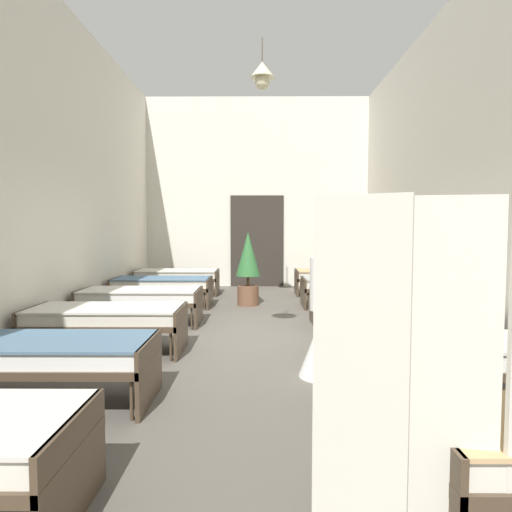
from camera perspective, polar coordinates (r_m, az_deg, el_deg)
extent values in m
cube|color=#59544C|center=(6.54, -0.05, -10.62)|extent=(6.40, 11.75, 0.10)
cube|color=silver|center=(12.04, 0.13, 8.01)|extent=(6.20, 0.20, 4.96)
cube|color=silver|center=(7.09, -25.58, 10.74)|extent=(0.20, 11.15, 4.96)
cube|color=silver|center=(7.05, 25.63, 10.77)|extent=(0.20, 11.15, 4.96)
cube|color=#2D2823|center=(11.89, 0.13, 1.90)|extent=(1.40, 0.06, 2.40)
cylinder|color=brown|center=(8.88, 0.79, 24.71)|extent=(0.02, 0.02, 0.41)
cone|color=beige|center=(8.76, 0.79, 22.54)|extent=(0.44, 0.44, 0.28)
sphere|color=beige|center=(8.69, 0.79, 21.17)|extent=(0.28, 0.28, 0.28)
cylinder|color=#473828|center=(3.15, -20.34, -22.77)|extent=(0.03, 0.03, 0.34)
cube|color=#473828|center=(2.78, -21.99, -23.89)|extent=(0.04, 0.84, 0.57)
cylinder|color=#473828|center=(3.12, 19.40, -22.99)|extent=(0.03, 0.03, 0.34)
cube|color=#473828|center=(2.75, 20.84, -24.17)|extent=(0.04, 0.84, 0.57)
cylinder|color=#473828|center=(3.94, -15.48, -17.16)|extent=(0.03, 0.03, 0.34)
cylinder|color=#473828|center=(4.59, -12.96, -14.06)|extent=(0.03, 0.03, 0.34)
cube|color=#473828|center=(4.49, -25.21, -12.00)|extent=(1.90, 0.84, 0.07)
cube|color=#473828|center=(4.21, -13.32, -14.04)|extent=(0.04, 0.84, 0.57)
cube|color=white|center=(4.47, -25.25, -10.70)|extent=(1.82, 0.78, 0.14)
cube|color=slate|center=(4.45, -25.27, -9.67)|extent=(1.86, 0.82, 0.02)
cylinder|color=#473828|center=(3.91, 14.88, -17.27)|extent=(0.03, 0.03, 0.34)
cylinder|color=#473828|center=(4.58, 12.55, -14.12)|extent=(0.03, 0.03, 0.34)
cube|color=#473828|center=(4.46, 24.86, -12.11)|extent=(1.90, 0.84, 0.07)
cube|color=#473828|center=(4.19, 12.81, -14.12)|extent=(0.04, 0.84, 0.57)
cube|color=white|center=(4.43, 24.89, -10.80)|extent=(1.82, 0.78, 0.14)
cube|color=beige|center=(4.41, 24.92, -9.77)|extent=(1.86, 0.82, 0.02)
cylinder|color=#473828|center=(6.02, -27.48, -10.12)|extent=(0.03, 0.03, 0.34)
cylinder|color=#473828|center=(6.65, -24.56, -8.76)|extent=(0.03, 0.03, 0.34)
cylinder|color=#473828|center=(5.44, -10.73, -11.21)|extent=(0.03, 0.03, 0.34)
cylinder|color=#473828|center=(6.13, -9.42, -9.51)|extent=(0.03, 0.03, 0.34)
cube|color=#473828|center=(5.96, -18.40, -8.02)|extent=(1.90, 0.84, 0.07)
cube|color=#473828|center=(6.33, -26.47, -8.34)|extent=(0.04, 0.84, 0.57)
cube|color=#473828|center=(5.75, -9.45, -9.20)|extent=(0.04, 0.84, 0.57)
cube|color=silver|center=(5.94, -18.42, -7.02)|extent=(1.82, 0.78, 0.14)
cube|color=beige|center=(5.92, -18.44, -6.24)|extent=(1.86, 0.82, 0.02)
cylinder|color=#473828|center=(5.43, 10.49, -11.26)|extent=(0.03, 0.03, 0.34)
cylinder|color=#473828|center=(6.12, 9.29, -9.54)|extent=(0.03, 0.03, 0.34)
cylinder|color=#473828|center=(5.98, 27.41, -10.21)|extent=(0.03, 0.03, 0.34)
cylinder|color=#473828|center=(6.61, 24.54, -8.83)|extent=(0.03, 0.03, 0.34)
cube|color=#473828|center=(5.93, 18.28, -8.07)|extent=(1.90, 0.84, 0.07)
cube|color=#473828|center=(5.73, 9.27, -9.23)|extent=(0.04, 0.84, 0.57)
cube|color=#473828|center=(6.29, 26.43, -8.41)|extent=(0.04, 0.84, 0.57)
cube|color=silver|center=(5.91, 18.30, -7.07)|extent=(1.82, 0.78, 0.14)
cube|color=beige|center=(5.90, 18.31, -6.29)|extent=(1.86, 0.82, 0.02)
cylinder|color=#473828|center=(7.46, -21.61, -7.36)|extent=(0.03, 0.03, 0.34)
cylinder|color=#473828|center=(8.12, -19.71, -6.43)|extent=(0.03, 0.03, 0.34)
cylinder|color=#473828|center=(7.00, -8.16, -7.84)|extent=(0.03, 0.03, 0.34)
cylinder|color=#473828|center=(7.70, -7.36, -6.79)|extent=(0.03, 0.03, 0.34)
cube|color=#473828|center=(7.49, -14.39, -5.58)|extent=(1.90, 0.84, 0.07)
cube|color=#473828|center=(7.79, -21.05, -6.01)|extent=(0.04, 0.84, 0.57)
cube|color=#473828|center=(7.32, -7.28, -6.40)|extent=(0.04, 0.84, 0.57)
cube|color=white|center=(7.47, -14.41, -4.78)|extent=(1.82, 0.78, 0.14)
cube|color=beige|center=(7.46, -14.42, -4.16)|extent=(1.86, 0.82, 0.02)
cylinder|color=#473828|center=(6.99, 8.13, -7.86)|extent=(0.03, 0.03, 0.34)
cylinder|color=#473828|center=(7.69, 7.40, -6.80)|extent=(0.03, 0.03, 0.34)
cylinder|color=#473828|center=(7.43, 21.66, -7.40)|extent=(0.03, 0.03, 0.34)
cylinder|color=#473828|center=(8.09, 19.80, -6.47)|extent=(0.03, 0.03, 0.34)
cube|color=#473828|center=(7.47, 14.42, -5.61)|extent=(1.90, 0.84, 0.07)
cube|color=#473828|center=(7.31, 7.28, -6.41)|extent=(0.04, 0.84, 0.57)
cube|color=#473828|center=(7.76, 21.13, -6.05)|extent=(0.04, 0.84, 0.57)
cube|color=white|center=(7.45, 14.44, -4.81)|extent=(1.82, 0.78, 0.14)
cube|color=slate|center=(7.44, 14.45, -4.18)|extent=(1.86, 0.82, 0.02)
cylinder|color=#473828|center=(8.96, -17.72, -5.46)|extent=(0.03, 0.03, 0.34)
cylinder|color=#473828|center=(9.64, -16.39, -4.80)|extent=(0.03, 0.03, 0.34)
cylinder|color=#473828|center=(8.59, -6.55, -5.70)|extent=(0.03, 0.03, 0.34)
cylinder|color=#473828|center=(9.29, -6.02, -4.98)|extent=(0.03, 0.03, 0.34)
cube|color=#473828|center=(9.05, -11.78, -3.96)|extent=(1.90, 0.84, 0.07)
cube|color=#473828|center=(9.30, -17.40, -4.39)|extent=(0.04, 0.84, 0.57)
cube|color=#473828|center=(8.91, -5.90, -4.59)|extent=(0.04, 0.84, 0.57)
cube|color=silver|center=(9.04, -11.79, -3.30)|extent=(1.82, 0.78, 0.14)
cube|color=slate|center=(9.03, -11.79, -2.78)|extent=(1.86, 0.82, 0.02)
cylinder|color=#473828|center=(8.58, 6.65, -5.71)|extent=(0.03, 0.03, 0.34)
cylinder|color=#473828|center=(9.28, 6.16, -4.99)|extent=(0.03, 0.03, 0.34)
cylinder|color=#473828|center=(8.94, 17.86, -5.49)|extent=(0.03, 0.03, 0.34)
cylinder|color=#473828|center=(9.62, 16.57, -4.82)|extent=(0.03, 0.03, 0.34)
cube|color=#473828|center=(9.03, 11.92, -3.98)|extent=(1.90, 0.84, 0.07)
cube|color=#473828|center=(8.91, 6.02, -4.60)|extent=(0.04, 0.84, 0.57)
cube|color=#473828|center=(9.28, 17.56, -4.42)|extent=(0.04, 0.84, 0.57)
cube|color=silver|center=(9.02, 11.92, -3.32)|extent=(1.82, 0.78, 0.14)
cube|color=#9E9E93|center=(9.01, 11.93, -2.80)|extent=(1.86, 0.82, 0.02)
cylinder|color=#473828|center=(10.50, -14.97, -4.09)|extent=(0.03, 0.03, 0.34)
cylinder|color=#473828|center=(11.19, -14.00, -3.61)|extent=(0.03, 0.03, 0.34)
cylinder|color=#473828|center=(10.18, -5.46, -4.22)|extent=(0.03, 0.03, 0.34)
cylinder|color=#473828|center=(10.89, -5.07, -3.71)|extent=(0.03, 0.03, 0.34)
cube|color=#473828|center=(10.63, -9.94, -2.82)|extent=(1.90, 0.84, 0.07)
cube|color=#473828|center=(10.85, -14.78, -3.22)|extent=(0.04, 0.84, 0.57)
cube|color=#473828|center=(10.52, -4.94, -3.33)|extent=(0.04, 0.84, 0.57)
cube|color=silver|center=(10.62, -9.95, -2.25)|extent=(1.82, 0.78, 0.14)
cube|color=beige|center=(10.61, -9.95, -1.81)|extent=(1.86, 0.82, 0.02)
cylinder|color=#473828|center=(10.17, 5.64, -4.23)|extent=(0.03, 0.03, 0.34)
cylinder|color=#473828|center=(10.88, 5.29, -3.71)|extent=(0.03, 0.03, 0.34)
cylinder|color=#473828|center=(10.48, 15.19, -4.11)|extent=(0.03, 0.03, 0.34)
cylinder|color=#473828|center=(11.17, 14.24, -3.62)|extent=(0.03, 0.03, 0.34)
cube|color=#473828|center=(10.62, 10.16, -2.83)|extent=(1.90, 0.84, 0.07)
cube|color=#473828|center=(10.51, 5.14, -3.33)|extent=(0.04, 0.84, 0.57)
cube|color=#473828|center=(10.82, 15.02, -3.24)|extent=(0.04, 0.84, 0.57)
cube|color=silver|center=(10.61, 10.16, -2.26)|extent=(1.82, 0.78, 0.14)
cube|color=tan|center=(10.60, 10.17, -1.82)|extent=(1.86, 0.82, 0.02)
cone|color=white|center=(4.84, 8.57, -10.87)|extent=(0.52, 0.52, 0.70)
cylinder|color=white|center=(4.72, 8.64, -3.51)|extent=(0.30, 0.30, 0.55)
sphere|color=tan|center=(4.69, 8.68, 1.16)|extent=(0.22, 0.22, 0.22)
cone|color=white|center=(4.69, 8.69, 2.10)|extent=(0.18, 0.18, 0.10)
cylinder|color=gray|center=(5.75, 15.06, -3.43)|extent=(0.32, 0.32, 0.58)
cube|color=gray|center=(5.79, 15.02, -5.89)|extent=(0.44, 0.44, 0.08)
sphere|color=tan|center=(5.72, 15.13, 0.55)|extent=(0.22, 0.22, 0.22)
cylinder|color=brown|center=(9.07, -1.01, -5.00)|extent=(0.43, 0.43, 0.39)
cylinder|color=brown|center=(9.04, -1.02, -3.14)|extent=(0.06, 0.06, 0.20)
cone|color=#2D6633|center=(8.99, -1.02, 0.27)|extent=(0.49, 0.49, 0.88)
cube|color=silver|center=(2.09, 12.95, -16.26)|extent=(0.39, 0.22, 1.70)
cube|color=silver|center=(2.27, 23.37, -14.86)|extent=(0.42, 0.11, 1.70)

